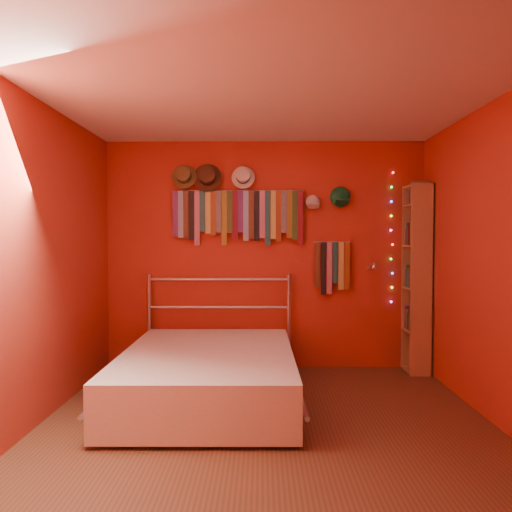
{
  "coord_description": "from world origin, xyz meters",
  "views": [
    {
      "loc": [
        -0.04,
        -3.77,
        1.43
      ],
      "look_at": [
        -0.09,
        0.9,
        1.27
      ],
      "focal_mm": 35.0,
      "sensor_mm": 36.0,
      "label": 1
    }
  ],
  "objects_px": {
    "reading_lamp": "(373,267)",
    "bookshelf": "(421,277)",
    "bed": "(208,374)",
    "tie_rack": "(238,214)"
  },
  "relations": [
    {
      "from": "reading_lamp",
      "to": "bed",
      "type": "relative_size",
      "value": 0.13
    },
    {
      "from": "bookshelf",
      "to": "bed",
      "type": "height_order",
      "value": "bookshelf"
    },
    {
      "from": "reading_lamp",
      "to": "bed",
      "type": "bearing_deg",
      "value": -149.87
    },
    {
      "from": "reading_lamp",
      "to": "bookshelf",
      "type": "distance_m",
      "value": 0.52
    },
    {
      "from": "reading_lamp",
      "to": "bookshelf",
      "type": "xyz_separation_m",
      "value": [
        0.51,
        0.0,
        -0.11
      ]
    },
    {
      "from": "bookshelf",
      "to": "bed",
      "type": "relative_size",
      "value": 0.93
    },
    {
      "from": "tie_rack",
      "to": "reading_lamp",
      "type": "xyz_separation_m",
      "value": [
        1.44,
        -0.16,
        -0.57
      ]
    },
    {
      "from": "bed",
      "to": "tie_rack",
      "type": "bearing_deg",
      "value": 78.67
    },
    {
      "from": "bookshelf",
      "to": "bed",
      "type": "distance_m",
      "value": 2.49
    },
    {
      "from": "reading_lamp",
      "to": "bed",
      "type": "height_order",
      "value": "reading_lamp"
    }
  ]
}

